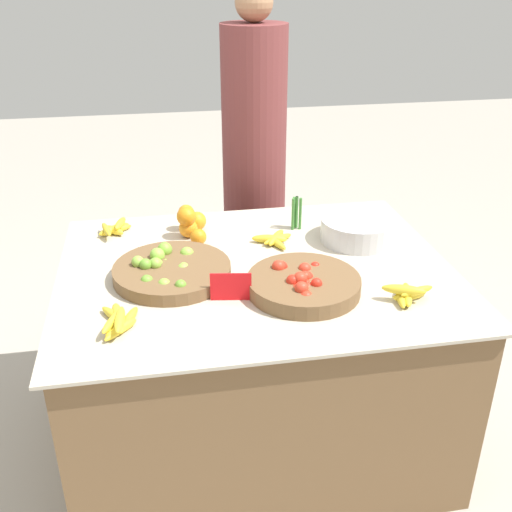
{
  "coord_description": "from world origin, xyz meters",
  "views": [
    {
      "loc": [
        -0.35,
        -1.95,
        1.82
      ],
      "look_at": [
        0.0,
        0.0,
        0.83
      ],
      "focal_mm": 42.0,
      "sensor_mm": 36.0,
      "label": 1
    }
  ],
  "objects_px": {
    "metal_bowl": "(357,230)",
    "vendor_person": "(254,180)",
    "tomato_basket": "(303,284)",
    "lime_bowl": "(171,270)",
    "price_sign": "(231,287)"
  },
  "relations": [
    {
      "from": "metal_bowl",
      "to": "price_sign",
      "type": "distance_m",
      "value": 0.69
    },
    {
      "from": "price_sign",
      "to": "tomato_basket",
      "type": "bearing_deg",
      "value": 11.56
    },
    {
      "from": "lime_bowl",
      "to": "price_sign",
      "type": "relative_size",
      "value": 3.09
    },
    {
      "from": "tomato_basket",
      "to": "vendor_person",
      "type": "distance_m",
      "value": 1.12
    },
    {
      "from": "metal_bowl",
      "to": "vendor_person",
      "type": "distance_m",
      "value": 0.8
    },
    {
      "from": "lime_bowl",
      "to": "vendor_person",
      "type": "height_order",
      "value": "vendor_person"
    },
    {
      "from": "lime_bowl",
      "to": "metal_bowl",
      "type": "height_order",
      "value": "metal_bowl"
    },
    {
      "from": "tomato_basket",
      "to": "metal_bowl",
      "type": "distance_m",
      "value": 0.49
    },
    {
      "from": "lime_bowl",
      "to": "tomato_basket",
      "type": "height_order",
      "value": "tomato_basket"
    },
    {
      "from": "metal_bowl",
      "to": "vendor_person",
      "type": "bearing_deg",
      "value": 111.58
    },
    {
      "from": "tomato_basket",
      "to": "lime_bowl",
      "type": "bearing_deg",
      "value": 157.13
    },
    {
      "from": "price_sign",
      "to": "vendor_person",
      "type": "height_order",
      "value": "vendor_person"
    },
    {
      "from": "tomato_basket",
      "to": "price_sign",
      "type": "distance_m",
      "value": 0.26
    },
    {
      "from": "metal_bowl",
      "to": "vendor_person",
      "type": "xyz_separation_m",
      "value": [
        -0.29,
        0.75,
        -0.02
      ]
    },
    {
      "from": "lime_bowl",
      "to": "vendor_person",
      "type": "relative_size",
      "value": 0.25
    }
  ]
}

